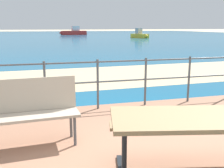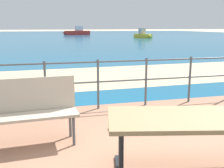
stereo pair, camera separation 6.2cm
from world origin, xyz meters
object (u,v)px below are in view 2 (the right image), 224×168
(park_bench, at_px, (10,108))
(boat_far, at_px, (77,32))
(picnic_table, at_px, (209,134))
(boat_near, at_px, (143,35))

(park_bench, height_order, boat_far, boat_far)
(park_bench, bearing_deg, picnic_table, -41.85)
(picnic_table, distance_m, boat_near, 35.38)
(park_bench, distance_m, boat_far, 48.10)
(picnic_table, bearing_deg, boat_far, 97.03)
(picnic_table, relative_size, boat_far, 0.41)
(boat_far, bearing_deg, boat_near, 107.73)
(picnic_table, xyz_separation_m, boat_far, (4.84, 49.16, -0.14))
(boat_near, height_order, boat_far, boat_far)
(park_bench, xyz_separation_m, boat_far, (6.78, 47.62, -0.08))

